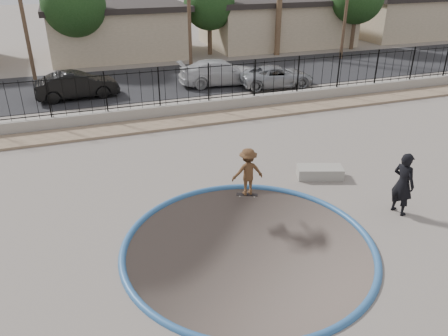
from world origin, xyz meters
name	(u,v)px	position (x,y,z in m)	size (l,w,h in m)	color
ground	(156,127)	(0.00, 12.00, -1.10)	(120.00, 120.00, 2.20)	slate
bowl_pit	(249,246)	(0.00, -1.00, 0.00)	(6.84, 6.84, 1.80)	#4B4039
coping_ring	(249,246)	(0.00, -1.00, 0.00)	(7.04, 7.04, 0.20)	#2D5C92
rock_strip	(166,123)	(0.00, 9.20, 0.06)	(42.00, 1.60, 0.11)	#9E8367
retaining_wall	(161,111)	(0.00, 10.30, 0.30)	(42.00, 0.45, 0.60)	gray
fence	(159,88)	(0.00, 10.30, 1.50)	(40.00, 0.04, 1.80)	black
street	(138,83)	(0.00, 17.00, 0.02)	(90.00, 8.00, 0.04)	black
house_center	(116,29)	(0.00, 26.50, 1.97)	(10.60, 8.60, 3.90)	tan
house_east	(276,21)	(14.00, 26.50, 1.97)	(12.60, 8.60, 3.90)	tan
house_east_far	(405,14)	(28.00, 26.50, 1.97)	(11.60, 8.60, 3.90)	tan
utility_pole_left	(21,4)	(-6.00, 19.00, 4.70)	(1.70, 0.24, 9.00)	#473323
street_tree_left	(74,5)	(-3.00, 23.00, 4.19)	(4.32, 4.32, 6.36)	#473323
street_tree_mid	(209,4)	(7.00, 24.00, 3.84)	(3.96, 3.96, 5.83)	#473323
skater	(248,174)	(1.03, 1.60, 0.81)	(1.04, 0.60, 1.61)	brown
skateboard	(247,195)	(1.03, 1.60, 0.05)	(0.72, 0.46, 0.06)	black
videographer	(403,184)	(5.07, -0.91, 1.00)	(0.73, 0.48, 2.01)	black
concrete_ledge	(320,172)	(4.01, 2.00, 0.20)	(1.60, 0.70, 0.40)	gray
car_b	(77,85)	(-3.67, 14.94, 0.77)	(1.55, 4.44, 1.46)	black
car_c	(220,72)	(4.76, 15.00, 0.77)	(2.07, 5.09, 1.48)	silver
car_d	(276,76)	(7.78, 13.40, 0.66)	(2.07, 4.48, 1.25)	#93979B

